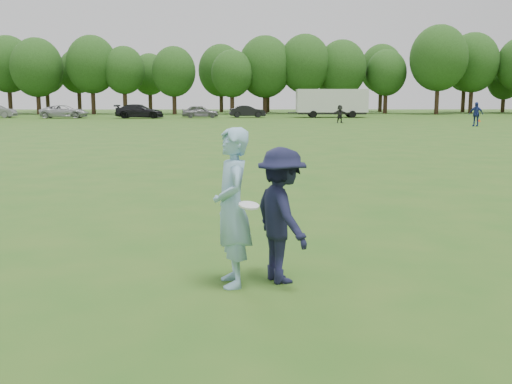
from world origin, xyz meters
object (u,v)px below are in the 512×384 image
at_px(defender, 282,215).
at_px(cargo_trailer, 332,102).
at_px(car_d, 139,111).
at_px(car_f, 247,112).
at_px(player_far_d, 340,114).
at_px(player_far_b, 476,114).
at_px(thrower, 232,208).
at_px(car_e, 200,112).
at_px(car_c, 64,112).
at_px(field_cone, 479,120).

distance_m(defender, cargo_trailer, 61.46).
distance_m(car_d, car_f, 12.11).
distance_m(player_far_d, car_d, 23.44).
bearing_deg(car_d, player_far_d, -118.73).
relative_size(player_far_b, player_far_d, 1.20).
height_order(player_far_b, player_far_d, player_far_b).
height_order(car_f, cargo_trailer, cargo_trailer).
bearing_deg(cargo_trailer, thrower, -99.23).
distance_m(thrower, player_far_b, 45.39).
relative_size(thrower, car_e, 0.52).
bearing_deg(car_e, player_far_d, -137.17).
height_order(player_far_d, car_c, player_far_d).
bearing_deg(field_cone, player_far_d, -170.16).
height_order(defender, car_c, defender).
relative_size(thrower, car_f, 0.52).
xyz_separation_m(car_d, car_f, (11.92, 2.16, -0.09)).
xyz_separation_m(defender, field_cone, (21.89, 49.44, -0.78)).
relative_size(player_far_b, car_f, 0.48).
height_order(player_far_b, car_f, player_far_b).
bearing_deg(car_c, thrower, -164.22).
relative_size(car_d, field_cone, 17.55).
bearing_deg(cargo_trailer, player_far_d, -94.79).
relative_size(player_far_d, car_f, 0.40).
bearing_deg(car_e, cargo_trailer, -90.45).
bearing_deg(field_cone, car_c, 167.06).
bearing_deg(field_cone, car_f, 152.95).
xyz_separation_m(player_far_d, field_cone, (13.81, 2.39, -0.67)).
relative_size(car_f, field_cone, 13.67).
height_order(thrower, defender, thrower).
height_order(car_c, car_d, car_d).
bearing_deg(car_f, car_e, 94.79).
xyz_separation_m(player_far_b, player_far_d, (-10.24, 5.97, -0.17)).
bearing_deg(field_cone, thrower, -114.46).
xyz_separation_m(car_c, car_e, (15.03, 0.47, -0.02)).
height_order(player_far_d, cargo_trailer, cargo_trailer).
bearing_deg(thrower, cargo_trailer, 159.54).
bearing_deg(car_f, car_d, 93.23).
distance_m(player_far_b, car_d, 35.29).
bearing_deg(field_cone, defender, -113.88).
distance_m(defender, player_far_b, 44.97).
xyz_separation_m(car_c, cargo_trailer, (29.93, 1.54, 1.06)).
height_order(car_e, field_cone, car_e).
bearing_deg(car_c, car_e, -91.07).
bearing_deg(player_far_d, thrower, -115.91).
bearing_deg(player_far_b, car_c, -168.45).
distance_m(player_far_b, cargo_trailer, 21.70).
relative_size(car_c, cargo_trailer, 0.57).
bearing_deg(thrower, player_far_b, 144.04).
bearing_deg(car_f, cargo_trailer, -97.32).
bearing_deg(field_cone, player_far_b, -113.12).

